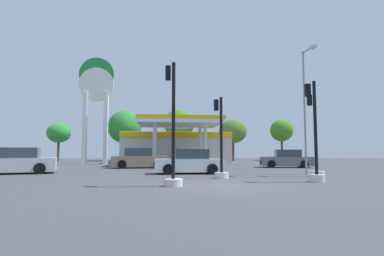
{
  "coord_description": "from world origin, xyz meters",
  "views": [
    {
      "loc": [
        -2.42,
        -11.7,
        1.35
      ],
      "look_at": [
        -0.05,
        10.8,
        3.09
      ],
      "focal_mm": 28.09,
      "sensor_mm": 36.0,
      "label": 1
    }
  ],
  "objects_px": {
    "station_pole_sign": "(96,97)",
    "tree_1": "(125,127)",
    "tree_4": "(282,131)",
    "traffic_signal_0": "(316,152)",
    "tree_2": "(179,123)",
    "tree_0": "(59,133)",
    "car_0": "(286,159)",
    "traffic_signal_1": "(315,150)",
    "car_2": "(140,159)",
    "corner_streetlamp": "(306,99)",
    "tree_3": "(233,131)",
    "car_3": "(189,162)",
    "traffic_signal_2": "(173,148)",
    "car_1": "(17,162)",
    "traffic_signal_3": "(221,153)"
  },
  "relations": [
    {
      "from": "station_pole_sign",
      "to": "tree_1",
      "type": "xyz_separation_m",
      "value": [
        1.76,
        10.63,
        -2.28
      ]
    },
    {
      "from": "station_pole_sign",
      "to": "tree_4",
      "type": "xyz_separation_m",
      "value": [
        24.56,
        10.57,
        -2.63
      ]
    },
    {
      "from": "traffic_signal_0",
      "to": "station_pole_sign",
      "type": "bearing_deg",
      "value": 131.98
    },
    {
      "from": "traffic_signal_0",
      "to": "tree_2",
      "type": "relative_size",
      "value": 0.63
    },
    {
      "from": "station_pole_sign",
      "to": "tree_0",
      "type": "relative_size",
      "value": 2.27
    },
    {
      "from": "car_0",
      "to": "traffic_signal_1",
      "type": "distance_m",
      "value": 11.94
    },
    {
      "from": "car_2",
      "to": "tree_2",
      "type": "distance_m",
      "value": 17.85
    },
    {
      "from": "station_pole_sign",
      "to": "traffic_signal_0",
      "type": "bearing_deg",
      "value": -48.02
    },
    {
      "from": "car_2",
      "to": "tree_4",
      "type": "xyz_separation_m",
      "value": [
        19.42,
        18.1,
        3.66
      ]
    },
    {
      "from": "car_0",
      "to": "corner_streetlamp",
      "type": "bearing_deg",
      "value": -104.47
    },
    {
      "from": "tree_3",
      "to": "tree_4",
      "type": "distance_m",
      "value": 7.87
    },
    {
      "from": "car_2",
      "to": "traffic_signal_1",
      "type": "relative_size",
      "value": 1.01
    },
    {
      "from": "station_pole_sign",
      "to": "car_2",
      "type": "height_order",
      "value": "station_pole_sign"
    },
    {
      "from": "car_3",
      "to": "traffic_signal_2",
      "type": "relative_size",
      "value": 0.85
    },
    {
      "from": "traffic_signal_1",
      "to": "car_1",
      "type": "bearing_deg",
      "value": 157.19
    },
    {
      "from": "station_pole_sign",
      "to": "tree_4",
      "type": "relative_size",
      "value": 1.87
    },
    {
      "from": "station_pole_sign",
      "to": "tree_1",
      "type": "relative_size",
      "value": 1.59
    },
    {
      "from": "car_2",
      "to": "tree_4",
      "type": "height_order",
      "value": "tree_4"
    },
    {
      "from": "tree_2",
      "to": "tree_4",
      "type": "distance_m",
      "value": 15.33
    },
    {
      "from": "car_2",
      "to": "traffic_signal_1",
      "type": "xyz_separation_m",
      "value": [
        8.39,
        -11.88,
        0.66
      ]
    },
    {
      "from": "traffic_signal_2",
      "to": "tree_1",
      "type": "xyz_separation_m",
      "value": [
        -5.47,
        30.96,
        3.26
      ]
    },
    {
      "from": "traffic_signal_3",
      "to": "tree_4",
      "type": "xyz_separation_m",
      "value": [
        14.78,
        27.62,
        3.13
      ]
    },
    {
      "from": "station_pole_sign",
      "to": "car_1",
      "type": "bearing_deg",
      "value": -97.75
    },
    {
      "from": "traffic_signal_2",
      "to": "tree_3",
      "type": "bearing_deg",
      "value": 71.86
    },
    {
      "from": "station_pole_sign",
      "to": "traffic_signal_1",
      "type": "bearing_deg",
      "value": -55.1
    },
    {
      "from": "car_0",
      "to": "tree_2",
      "type": "distance_m",
      "value": 19.49
    },
    {
      "from": "station_pole_sign",
      "to": "tree_3",
      "type": "xyz_separation_m",
      "value": [
        16.85,
        9.05,
        -2.91
      ]
    },
    {
      "from": "car_2",
      "to": "tree_1",
      "type": "bearing_deg",
      "value": 100.57
    },
    {
      "from": "tree_4",
      "to": "tree_3",
      "type": "bearing_deg",
      "value": -168.82
    },
    {
      "from": "traffic_signal_1",
      "to": "tree_2",
      "type": "xyz_separation_m",
      "value": [
        -4.22,
        28.65,
        3.82
      ]
    },
    {
      "from": "traffic_signal_2",
      "to": "tree_4",
      "type": "height_order",
      "value": "tree_4"
    },
    {
      "from": "tree_3",
      "to": "traffic_signal_3",
      "type": "bearing_deg",
      "value": -105.14
    },
    {
      "from": "traffic_signal_0",
      "to": "tree_3",
      "type": "bearing_deg",
      "value": 85.95
    },
    {
      "from": "car_2",
      "to": "tree_3",
      "type": "xyz_separation_m",
      "value": [
        11.7,
        16.57,
        3.38
      ]
    },
    {
      "from": "traffic_signal_3",
      "to": "corner_streetlamp",
      "type": "distance_m",
      "value": 6.45
    },
    {
      "from": "traffic_signal_2",
      "to": "tree_4",
      "type": "bearing_deg",
      "value": 60.7
    },
    {
      "from": "tree_1",
      "to": "tree_2",
      "type": "distance_m",
      "value": 7.7
    },
    {
      "from": "car_0",
      "to": "tree_1",
      "type": "relative_size",
      "value": 0.62
    },
    {
      "from": "car_3",
      "to": "traffic_signal_0",
      "type": "bearing_deg",
      "value": -22.84
    },
    {
      "from": "station_pole_sign",
      "to": "tree_2",
      "type": "xyz_separation_m",
      "value": [
        9.32,
        9.25,
        -1.81
      ]
    },
    {
      "from": "station_pole_sign",
      "to": "tree_3",
      "type": "bearing_deg",
      "value": 28.24
    },
    {
      "from": "car_2",
      "to": "car_3",
      "type": "relative_size",
      "value": 1.1
    },
    {
      "from": "car_0",
      "to": "tree_0",
      "type": "distance_m",
      "value": 28.37
    },
    {
      "from": "car_3",
      "to": "tree_0",
      "type": "distance_m",
      "value": 26.47
    },
    {
      "from": "tree_3",
      "to": "corner_streetlamp",
      "type": "xyz_separation_m",
      "value": [
        -1.65,
        -24.5,
        0.27
      ]
    },
    {
      "from": "traffic_signal_0",
      "to": "car_0",
      "type": "bearing_deg",
      "value": 76.43
    },
    {
      "from": "station_pole_sign",
      "to": "car_0",
      "type": "bearing_deg",
      "value": -25.15
    },
    {
      "from": "car_3",
      "to": "traffic_signal_2",
      "type": "xyz_separation_m",
      "value": [
        -1.28,
        -6.38,
        0.81
      ]
    },
    {
      "from": "car_1",
      "to": "traffic_signal_3",
      "type": "bearing_deg",
      "value": -19.46
    },
    {
      "from": "traffic_signal_2",
      "to": "corner_streetlamp",
      "type": "distance_m",
      "value": 9.78
    }
  ]
}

